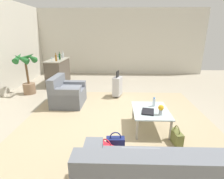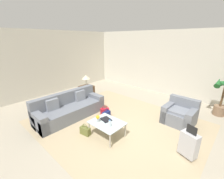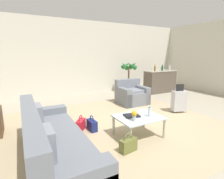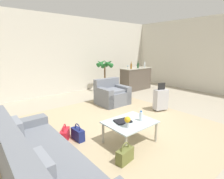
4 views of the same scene
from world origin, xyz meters
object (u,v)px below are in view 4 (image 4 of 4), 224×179
at_px(wine_glass_left_of_centre, 137,65).
at_px(potted_palm, 105,74).
at_px(couch, 37,170).
at_px(wine_bottle_amber, 131,66).
at_px(handbag_navy, 78,134).
at_px(water_bottle, 141,116).
at_px(flower_vase, 127,121).
at_px(wine_bottle_green, 138,65).
at_px(wine_glass_right_of_centre, 144,65).
at_px(handbag_olive, 125,155).
at_px(handbag_red, 65,135).
at_px(coffee_table, 130,124).
at_px(armchair, 111,95).
at_px(wine_glass_leftmost, 128,66).
at_px(bar_console, 136,78).
at_px(wine_bottle_clear, 145,65).
at_px(suitcase_silver, 161,99).
at_px(coffee_table_book, 123,121).

xyz_separation_m(wine_glass_left_of_centre, potted_palm, (-1.30, 0.64, -0.32)).
distance_m(couch, wine_bottle_amber, 5.81).
bearing_deg(handbag_navy, potted_palm, 45.16).
height_order(water_bottle, flower_vase, flower_vase).
bearing_deg(wine_bottle_amber, flower_vase, -136.31).
distance_m(wine_glass_left_of_centre, wine_bottle_green, 0.07).
bearing_deg(wine_bottle_amber, couch, -147.57).
relative_size(wine_bottle_amber, handbag_navy, 0.84).
bearing_deg(wine_glass_right_of_centre, handbag_olive, -142.56).
distance_m(wine_glass_right_of_centre, handbag_red, 5.51).
height_order(coffee_table, wine_glass_right_of_centre, wine_glass_right_of_centre).
relative_size(water_bottle, wine_bottle_green, 0.68).
bearing_deg(flower_vase, handbag_olive, -139.35).
xyz_separation_m(wine_bottle_green, handbag_navy, (-4.24, -2.25, -0.97)).
xyz_separation_m(couch, wine_glass_right_of_centre, (5.80, 3.15, 0.79)).
height_order(armchair, handbag_olive, armchair).
bearing_deg(wine_glass_left_of_centre, wine_glass_leftmost, 172.32).
height_order(armchair, wine_glass_right_of_centre, wine_glass_right_of_centre).
height_order(coffee_table, handbag_red, coffee_table).
relative_size(water_bottle, handbag_red, 0.57).
distance_m(handbag_navy, handbag_olive, 1.16).
xyz_separation_m(wine_bottle_amber, wine_bottle_green, (0.43, 0.00, 0.00)).
distance_m(wine_glass_leftmost, wine_glass_left_of_centre, 0.51).
bearing_deg(wine_bottle_amber, armchair, -155.04).
bearing_deg(bar_console, wine_glass_right_of_centre, -5.20).
bearing_deg(wine_bottle_green, coffee_table, -139.46).
bearing_deg(bar_console, coffee_table, -138.47).
relative_size(wine_glass_leftmost, wine_bottle_green, 0.51).
xyz_separation_m(handbag_olive, handbag_red, (-0.45, 1.28, 0.00)).
height_order(flower_vase, handbag_navy, flower_vase).
xyz_separation_m(coffee_table, handbag_navy, (-0.75, 0.73, -0.25)).
xyz_separation_m(wine_bottle_clear, suitcase_silver, (-1.93, -2.28, -0.74)).
bearing_deg(wine_glass_leftmost, coffee_table_book, -135.69).
height_order(coffee_table_book, handbag_navy, coffee_table_book).
bearing_deg(wine_glass_left_of_centre, suitcase_silver, -122.48).
distance_m(coffee_table_book, suitcase_silver, 2.21).
relative_size(flower_vase, potted_palm, 0.14).
distance_m(armchair, wine_glass_right_of_centre, 2.95).
bearing_deg(potted_palm, wine_bottle_green, -29.01).
bearing_deg(couch, coffee_table_book, 6.13).
bearing_deg(coffee_table, wine_glass_leftmost, 46.17).
bearing_deg(suitcase_silver, handbag_olive, -156.32).
xyz_separation_m(coffee_table, water_bottle, (0.20, -0.10, 0.15)).
distance_m(coffee_table_book, handbag_red, 1.21).
relative_size(couch, handbag_navy, 6.94).
distance_m(coffee_table, potted_palm, 4.32).
relative_size(wine_bottle_clear, potted_palm, 0.21).
xyz_separation_m(armchair, wine_bottle_clear, (2.63, 0.82, 0.81)).
xyz_separation_m(armchair, coffee_table, (-1.30, -2.17, 0.09)).
xyz_separation_m(flower_vase, handbag_navy, (-0.53, 0.88, -0.43)).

